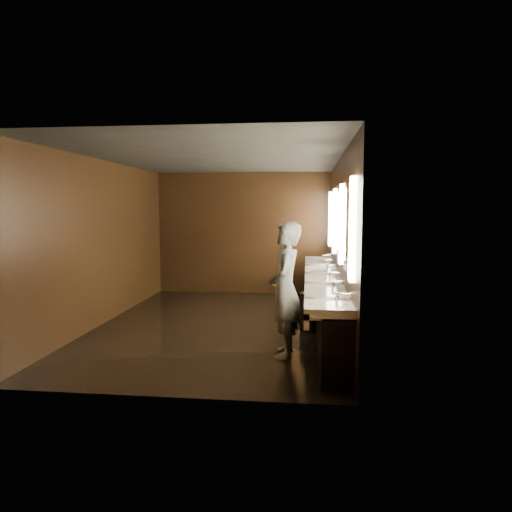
% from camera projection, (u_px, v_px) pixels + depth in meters
% --- Properties ---
extents(floor, '(6.00, 6.00, 0.00)m').
position_uv_depth(floor, '(219.00, 325.00, 7.77)').
color(floor, black).
rests_on(floor, ground).
extents(ceiling, '(4.00, 6.00, 0.02)m').
position_uv_depth(ceiling, '(217.00, 158.00, 7.47)').
color(ceiling, '#2D2D2B').
rests_on(ceiling, wall_back).
extents(wall_back, '(4.00, 0.02, 2.80)m').
position_uv_depth(wall_back, '(243.00, 233.00, 10.59)').
color(wall_back, black).
rests_on(wall_back, floor).
extents(wall_front, '(4.00, 0.02, 2.80)m').
position_uv_depth(wall_front, '(162.00, 265.00, 4.65)').
color(wall_front, black).
rests_on(wall_front, floor).
extents(wall_left, '(0.02, 6.00, 2.80)m').
position_uv_depth(wall_left, '(104.00, 242.00, 7.84)').
color(wall_left, black).
rests_on(wall_left, floor).
extents(wall_right, '(0.02, 6.00, 2.80)m').
position_uv_depth(wall_right, '(339.00, 244.00, 7.40)').
color(wall_right, black).
rests_on(wall_right, floor).
extents(sink_counter, '(0.55, 5.40, 1.01)m').
position_uv_depth(sink_counter, '(326.00, 299.00, 7.52)').
color(sink_counter, black).
rests_on(sink_counter, floor).
extents(mirror_band, '(0.06, 5.03, 1.15)m').
position_uv_depth(mirror_band, '(338.00, 223.00, 7.37)').
color(mirror_band, '#FFEDC9').
rests_on(mirror_band, wall_right).
extents(person, '(0.44, 0.66, 1.80)m').
position_uv_depth(person, '(285.00, 290.00, 6.08)').
color(person, '#96C8DF').
rests_on(person, floor).
extents(trash_bin, '(0.46, 0.46, 0.62)m').
position_uv_depth(trash_bin, '(312.00, 312.00, 7.40)').
color(trash_bin, black).
rests_on(trash_bin, floor).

